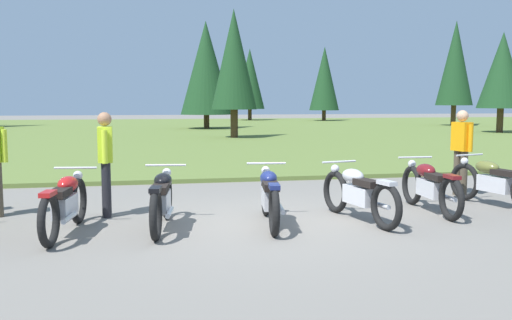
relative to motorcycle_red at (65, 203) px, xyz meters
name	(u,v)px	position (x,y,z in m)	size (l,w,h in m)	color
ground_plane	(264,223)	(2.84, 0.17, -0.44)	(140.00, 140.00, 0.00)	slate
grass_moorland	(177,131)	(2.84, 26.47, -0.39)	(80.00, 44.00, 0.10)	#5B7033
forest_treeline	(146,68)	(1.03, 32.31, 3.78)	(42.68, 27.50, 8.23)	#47331E
motorcycle_red	(65,203)	(0.00, 0.00, 0.00)	(0.62, 2.09, 0.88)	black
motorcycle_black	(162,199)	(1.32, 0.09, 0.00)	(0.62, 2.09, 0.88)	black
motorcycle_navy	(270,196)	(2.90, 0.05, 0.00)	(0.62, 2.10, 0.88)	black
motorcycle_silver	(359,193)	(4.31, 0.05, 0.00)	(0.71, 2.08, 0.88)	black
motorcycle_maroon	(430,186)	(5.73, 0.47, 0.00)	(0.62, 2.10, 0.88)	black
motorcycle_olive	(494,182)	(7.08, 0.70, 0.00)	(0.74, 2.07, 0.88)	black
rider_in_hivis_vest	(106,158)	(0.47, 1.13, 0.51)	(0.23, 0.55, 1.67)	black
rider_near_row_end	(461,147)	(7.13, 1.86, 0.51)	(0.29, 0.54, 1.67)	#4C4233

